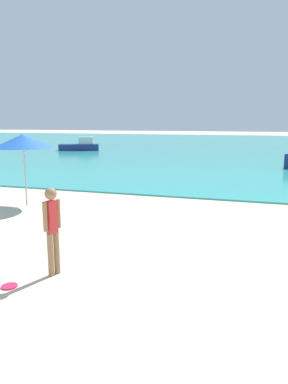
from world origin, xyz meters
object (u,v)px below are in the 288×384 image
Objects in this scene: beach_umbrella at (23,141)px; person_standing at (52,226)px; frisbee at (9,286)px; boat_far at (80,146)px.

person_standing is at bearing -50.52° from beach_umbrella.
boat_far is (-11.79, 25.60, 0.47)m from frisbee.
beach_umbrella is at bearing 59.45° from person_standing.
person_standing is 6.04m from beach_umbrella.
beach_umbrella is (-3.77, 4.57, 1.18)m from person_standing.
frisbee is 0.12× the size of beach_umbrella.
boat_far is 22.10m from beach_umbrella.
beach_umbrella reaches higher than person_standing.
beach_umbrella is at bearing 89.34° from boat_far.
person_standing reaches higher than frisbee.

